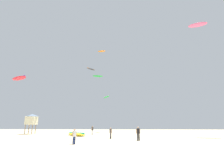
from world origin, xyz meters
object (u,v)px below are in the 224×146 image
kite_grounded_near (76,134)px  kite_aloft_0 (198,25)px  person_midground (92,129)px  person_right (138,132)px  person_foreground (74,135)px  lifeguard_tower (32,119)px  kite_aloft_1 (98,76)px  kite_aloft_2 (106,97)px  person_left (111,132)px  kite_aloft_3 (19,78)px  kite_aloft_4 (91,69)px  kite_aloft_5 (102,51)px

kite_grounded_near → kite_aloft_0: size_ratio=1.14×
person_midground → person_right: 14.20m
person_foreground → lifeguard_tower: lifeguard_tower is taller
kite_grounded_near → kite_aloft_1: 25.51m
lifeguard_tower → kite_aloft_2: kite_aloft_2 is taller
kite_aloft_1 → lifeguard_tower: bearing=-131.4°
person_right → kite_aloft_2: bearing=-2.3°
kite_grounded_near → kite_aloft_1: size_ratio=1.43×
person_midground → lifeguard_tower: (-13.70, 2.22, 2.05)m
person_foreground → kite_grounded_near: 13.18m
person_left → kite_grounded_near: size_ratio=0.33×
kite_aloft_3 → kite_aloft_4: (11.40, 12.63, 5.65)m
kite_aloft_2 → kite_aloft_3: kite_aloft_3 is taller
kite_aloft_0 → kite_aloft_5: kite_aloft_5 is taller
person_foreground → person_left: person_foreground is taller
kite_aloft_3 → kite_aloft_5: bearing=57.5°
kite_aloft_0 → kite_aloft_4: bearing=161.1°
kite_aloft_5 → lifeguard_tower: bearing=-134.3°
kite_aloft_0 → kite_aloft_1: kite_aloft_0 is taller
kite_grounded_near → kite_aloft_3: bearing=-174.2°
person_foreground → kite_aloft_1: size_ratio=0.48×
person_midground → kite_aloft_2: 13.97m
person_right → kite_aloft_3: size_ratio=0.39×
person_foreground → kite_aloft_2: size_ratio=0.40×
kite_aloft_4 → kite_aloft_5: bearing=77.4°
lifeguard_tower → kite_grounded_near: bearing=-27.1°
person_left → kite_aloft_2: 22.02m
person_left → kite_aloft_5: (-4.51, 24.94, 23.76)m
person_right → kite_aloft_3: kite_aloft_3 is taller
kite_aloft_1 → kite_aloft_2: (3.17, -4.87, -7.27)m
lifeguard_tower → kite_aloft_3: size_ratio=0.94×
kite_grounded_near → kite_aloft_0: (25.17, 2.90, 22.91)m
person_midground → kite_aloft_0: size_ratio=0.42×
kite_aloft_3 → kite_aloft_5: size_ratio=1.71×
person_midground → person_left: 9.96m
kite_aloft_0 → kite_aloft_4: kite_aloft_0 is taller
kite_aloft_0 → kite_grounded_near: bearing=-173.4°
kite_grounded_near → kite_aloft_5: kite_aloft_5 is taller
kite_aloft_5 → person_right: bearing=-73.4°
kite_aloft_2 → person_foreground: bearing=-92.0°
kite_aloft_3 → person_right: bearing=-18.1°
kite_aloft_3 → kite_aloft_4: bearing=47.9°
person_left → lifeguard_tower: lifeguard_tower is taller
person_left → kite_aloft_5: kite_aloft_5 is taller
kite_aloft_2 → kite_aloft_4: (-3.88, -3.42, 6.93)m
person_midground → person_left: size_ratio=1.12×
person_foreground → kite_aloft_3: 20.77m
kite_grounded_near → kite_aloft_4: kite_aloft_4 is taller
kite_aloft_4 → kite_grounded_near: bearing=-90.3°
person_left → kite_aloft_2: size_ratio=0.40×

